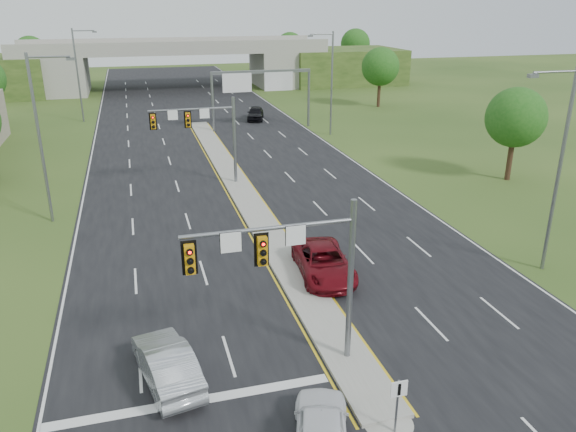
% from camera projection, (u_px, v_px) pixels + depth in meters
% --- Properties ---
extents(ground, '(240.00, 240.00, 0.00)m').
position_uv_depth(ground, '(347.00, 359.00, 23.28)').
color(ground, '#2C4619').
rests_on(ground, ground).
extents(road, '(24.00, 160.00, 0.02)m').
position_uv_depth(road, '(217.00, 153.00, 54.77)').
color(road, black).
rests_on(road, ground).
extents(median, '(2.00, 54.00, 0.16)m').
position_uv_depth(median, '(241.00, 190.00, 43.94)').
color(median, gray).
rests_on(median, road).
extents(median_nose, '(2.00, 2.00, 0.16)m').
position_uv_depth(median_nose, '(388.00, 422.00, 19.64)').
color(median_nose, gray).
rests_on(median_nose, road).
extents(lane_markings, '(23.72, 160.00, 0.01)m').
position_uv_depth(lane_markings, '(221.00, 171.00, 49.14)').
color(lane_markings, gold).
rests_on(lane_markings, road).
extents(signal_mast_near, '(6.62, 0.60, 7.00)m').
position_uv_depth(signal_mast_near, '(296.00, 263.00, 20.96)').
color(signal_mast_near, slate).
rests_on(signal_mast_near, ground).
extents(signal_mast_far, '(6.62, 0.60, 7.00)m').
position_uv_depth(signal_mast_far, '(205.00, 128.00, 43.46)').
color(signal_mast_far, slate).
rests_on(signal_mast_far, ground).
extents(keep_right_sign, '(0.60, 0.13, 2.20)m').
position_uv_depth(keep_right_sign, '(398.00, 398.00, 18.66)').
color(keep_right_sign, slate).
rests_on(keep_right_sign, ground).
extents(sign_gantry, '(11.58, 0.44, 6.67)m').
position_uv_depth(sign_gantry, '(260.00, 83.00, 63.51)').
color(sign_gantry, slate).
rests_on(sign_gantry, ground).
extents(overpass, '(80.00, 14.00, 8.10)m').
position_uv_depth(overpass, '(175.00, 68.00, 94.00)').
color(overpass, gray).
rests_on(overpass, ground).
extents(lightpole_l_mid, '(2.85, 0.25, 11.00)m').
position_uv_depth(lightpole_l_mid, '(42.00, 132.00, 35.77)').
color(lightpole_l_mid, slate).
rests_on(lightpole_l_mid, ground).
extents(lightpole_l_far, '(2.85, 0.25, 11.00)m').
position_uv_depth(lightpole_l_far, '(79.00, 71.00, 67.27)').
color(lightpole_l_far, slate).
rests_on(lightpole_l_far, ground).
extents(lightpole_r_near, '(2.85, 0.25, 11.00)m').
position_uv_depth(lightpole_r_near, '(557.00, 162.00, 28.93)').
color(lightpole_r_near, slate).
rests_on(lightpole_r_near, ground).
extents(lightpole_r_far, '(2.85, 0.25, 11.00)m').
position_uv_depth(lightpole_r_far, '(330.00, 79.00, 60.43)').
color(lightpole_r_far, slate).
rests_on(lightpole_r_far, ground).
extents(tree_r_near, '(4.80, 4.80, 7.60)m').
position_uv_depth(tree_r_near, '(516.00, 118.00, 44.94)').
color(tree_r_near, '#382316').
rests_on(tree_r_near, ground).
extents(tree_r_mid, '(5.20, 5.20, 8.12)m').
position_uv_depth(tree_r_mid, '(380.00, 67.00, 77.32)').
color(tree_r_mid, '#382316').
rests_on(tree_r_mid, ground).
extents(tree_back_b, '(5.60, 5.60, 8.32)m').
position_uv_depth(tree_back_b, '(31.00, 52.00, 99.90)').
color(tree_back_b, '#382316').
rests_on(tree_back_b, ground).
extents(tree_back_c, '(5.60, 5.60, 8.32)m').
position_uv_depth(tree_back_c, '(290.00, 47.00, 111.92)').
color(tree_back_c, '#382316').
rests_on(tree_back_c, ground).
extents(tree_back_d, '(6.00, 6.00, 8.85)m').
position_uv_depth(tree_back_d, '(355.00, 44.00, 115.31)').
color(tree_back_d, '#382316').
rests_on(tree_back_d, ground).
extents(car_white, '(3.15, 4.87, 1.54)m').
position_uv_depth(car_white, '(321.00, 431.00, 18.27)').
color(car_white, white).
rests_on(car_white, road).
extents(car_silver, '(2.67, 5.16, 1.62)m').
position_uv_depth(car_silver, '(167.00, 363.00, 21.60)').
color(car_silver, '#A9ADB1').
rests_on(car_silver, road).
extents(car_far_a, '(3.20, 5.99, 1.60)m').
position_uv_depth(car_far_a, '(324.00, 262.00, 30.02)').
color(car_far_a, '#610911').
rests_on(car_far_a, road).
extents(car_far_c, '(3.12, 5.12, 1.63)m').
position_uv_depth(car_far_c, '(255.00, 113.00, 70.18)').
color(car_far_c, black).
rests_on(car_far_c, road).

